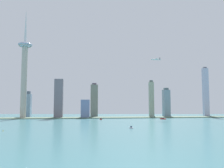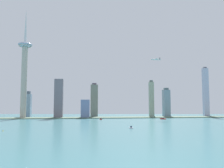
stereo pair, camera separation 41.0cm
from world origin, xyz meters
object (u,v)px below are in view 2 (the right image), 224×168
observation_tower (24,67)px  skyscraper_6 (59,98)px  boat_3 (101,119)px  skyscraper_0 (28,105)px  skyscraper_3 (94,100)px  boat_2 (131,128)px  skyscraper_2 (166,103)px  airplane (156,59)px  skyscraper_1 (85,109)px  boat_0 (163,119)px  channel_buoy_0 (3,130)px  skyscraper_5 (151,99)px  skyscraper_4 (206,92)px

observation_tower → skyscraper_6: observation_tower is taller
observation_tower → boat_3: (231.11, -82.08, -155.47)m
skyscraper_0 → boat_3: skyscraper_0 is taller
skyscraper_3 → boat_2: bearing=-83.0°
observation_tower → skyscraper_2: 486.12m
observation_tower → airplane: observation_tower is taller
boat_2 → skyscraper_6: bearing=-24.7°
skyscraper_6 → skyscraper_1: bearing=-8.6°
boat_2 → skyscraper_1: bearing=-36.8°
boat_0 → channel_buoy_0: bearing=-96.1°
skyscraper_5 → boat_3: 250.14m
skyscraper_3 → boat_0: (190.94, -156.59, -54.86)m
observation_tower → boat_2: size_ratio=31.37×
skyscraper_1 → airplane: 274.92m
skyscraper_1 → skyscraper_0: bearing=156.7°
boat_3 → channel_buoy_0: boat_3 is taller
skyscraper_3 → skyscraper_4: 398.36m
skyscraper_0 → skyscraper_2: skyscraper_2 is taller
boat_2 → observation_tower: bearing=-11.1°
observation_tower → skyscraper_5: (422.86, 66.75, -95.06)m
boat_2 → boat_3: boat_2 is taller
skyscraper_2 → channel_buoy_0: size_ratio=44.31×
boat_0 → boat_2: size_ratio=1.45×
skyscraper_1 → skyscraper_5: size_ratio=0.44×
skyscraper_3 → skyscraper_5: bearing=-1.2°
skyscraper_2 → channel_buoy_0: (-417.61, -385.04, -46.78)m
skyscraper_0 → channel_buoy_0: size_ratio=38.53×
skyscraper_0 → skyscraper_5: 426.12m
skyscraper_1 → boat_3: (43.38, -80.04, -26.75)m
skyscraper_4 → channel_buoy_0: bearing=-146.0°
skyscraper_5 → boat_0: (-12.67, -152.18, -60.70)m
skyscraper_0 → observation_tower: bearing=-88.2°
observation_tower → boat_0: 447.01m
skyscraper_4 → skyscraper_6: size_ratio=1.44×
skyscraper_5 → skyscraper_6: bearing=-170.0°
observation_tower → boat_0: size_ratio=21.56×
airplane → skyscraper_3: bearing=-32.9°
skyscraper_0 → boat_3: bearing=-34.7°
skyscraper_2 → skyscraper_4: bearing=-2.6°
skyscraper_2 → channel_buoy_0: bearing=-137.3°
boat_0 → boat_3: (-179.08, 3.35, 0.30)m
boat_0 → skyscraper_3: bearing=-170.6°
skyscraper_1 → channel_buoy_0: 361.29m
skyscraper_0 → boat_3: 286.81m
skyscraper_4 → boat_2: (-347.73, -363.44, -85.12)m
skyscraper_0 → airplane: (414.15, -104.30, 145.97)m
skyscraper_1 → skyscraper_3: 84.42m
skyscraper_1 → skyscraper_3: size_ratio=0.49×
observation_tower → skyscraper_0: size_ratio=3.96×
skyscraper_6 → channel_buoy_0: skyscraper_6 is taller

